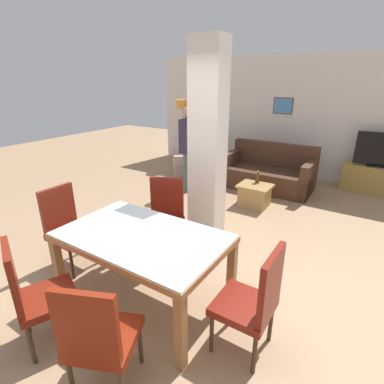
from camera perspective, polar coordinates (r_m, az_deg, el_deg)
The scene contains 17 objects.
ground_plane at distance 3.42m, azimuth -8.68°, elevation -19.47°, with size 18.00×18.00×0.00m, color #A17E5C.
back_wall at distance 7.38m, azimuth 18.91°, elevation 13.27°, with size 7.20×0.09×2.70m.
divider_pillar at distance 4.16m, azimuth 3.00°, elevation 9.09°, with size 0.45×0.34×2.70m.
dining_table at distance 3.05m, azimuth -9.33°, elevation -10.50°, with size 1.63×1.01×0.78m.
dining_chair_near_left at distance 2.93m, azimuth -27.84°, elevation -16.49°, with size 0.61×0.61×1.00m.
dining_chair_near_right at distance 2.38m, azimuth -17.47°, elevation -24.65°, with size 0.60×0.60×1.00m.
dining_chair_far_left at distance 3.92m, azimuth -5.09°, elevation -4.27°, with size 0.61×0.61×1.00m.
dining_chair_head_left at distance 3.93m, azimuth -22.74°, elevation -5.84°, with size 0.46×0.46×1.00m.
dining_chair_head_right at distance 2.60m, azimuth 11.73°, elevation -19.39°, with size 0.46×0.46×1.00m.
sofa at distance 6.53m, azimuth 14.32°, elevation 3.41°, with size 1.81×0.92×0.90m.
armchair at distance 7.08m, azimuth 0.22°, elevation 5.16°, with size 1.24×1.25×0.76m.
coffee_table at distance 5.56m, azimuth 11.80°, elevation -0.54°, with size 0.58×0.48×0.40m.
bottle at distance 5.60m, azimuth 12.40°, elevation 2.56°, with size 0.08×0.08×0.22m.
tv_stand at distance 7.10m, azimuth 31.32°, elevation 2.07°, with size 1.18×0.40×0.55m.
tv_screen at distance 6.96m, azimuth 32.25°, elevation 6.76°, with size 0.89×0.25×0.67m.
floor_lamp at distance 7.80m, azimuth -1.69°, elevation 15.25°, with size 0.35×0.35×1.69m.
standing_person at distance 5.96m, azimuth -0.63°, elevation 9.08°, with size 0.22×0.38×1.69m.
Camera 1 is at (1.80, -1.90, 2.21)m, focal length 28.00 mm.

